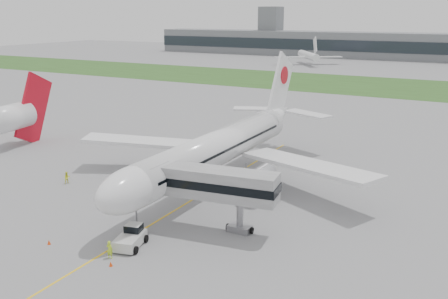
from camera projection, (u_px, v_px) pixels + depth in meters
The scene contains 14 objects.
ground at pixel (204, 193), 70.02m from camera, with size 600.00×600.00×0.00m, color gray.
apron_markings at pixel (184, 205), 65.78m from camera, with size 70.00×70.00×0.04m, color yellow, non-canonical shape.
grass_strip at pixel (381, 86), 171.76m from camera, with size 600.00×50.00×0.02m, color #2D4E1D.
terminal_building at pixel (426, 47), 263.07m from camera, with size 320.00×22.30×14.00m.
control_tower at pixel (270, 54), 308.05m from camera, with size 12.00×12.00×56.00m, color slate, non-canonical shape.
airliner at pixel (220, 146), 72.65m from camera, with size 48.13×53.95×17.88m.
pushback_tug at pixel (131, 237), 53.99m from camera, with size 3.69×4.67×2.15m.
jet_bridge at pixel (202, 183), 56.98m from camera, with size 16.42×6.73×7.63m.
safety_cone_left at pixel (49, 242), 54.43m from camera, with size 0.38×0.38×0.53m, color #EA410C.
safety_cone_right at pixel (111, 264), 49.74m from camera, with size 0.38×0.38×0.52m, color #EA410C.
ground_crew_near at pixel (110, 249), 51.21m from camera, with size 0.70×0.46×1.93m, color #C1F028.
ground_crew_far at pixel (67, 178), 73.72m from camera, with size 0.87×0.68×1.80m, color #F7FF2A.
neighbor_aircraft at pixel (10, 117), 92.45m from camera, with size 6.37×17.78×14.39m.
distant_aircraft_left at pixel (308, 65), 243.40m from camera, with size 32.95×29.08×12.60m, color white, non-canonical shape.
Camera 1 is at (33.88, -56.59, 24.45)m, focal length 40.00 mm.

